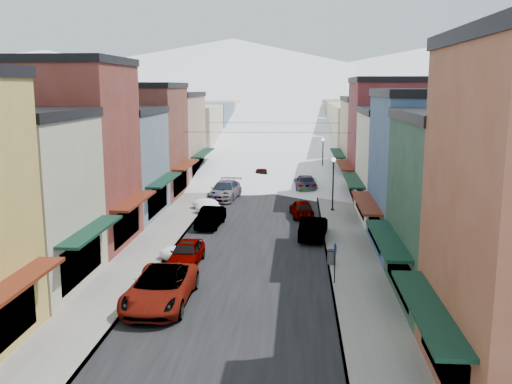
% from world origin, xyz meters
% --- Properties ---
extents(road, '(10.00, 160.00, 0.01)m').
position_xyz_m(road, '(0.00, 60.00, 0.01)').
color(road, black).
rests_on(road, ground).
extents(sidewalk_left, '(3.20, 160.00, 0.15)m').
position_xyz_m(sidewalk_left, '(-6.60, 60.00, 0.07)').
color(sidewalk_left, gray).
rests_on(sidewalk_left, ground).
extents(sidewalk_right, '(3.20, 160.00, 0.15)m').
position_xyz_m(sidewalk_right, '(6.60, 60.00, 0.07)').
color(sidewalk_right, gray).
rests_on(sidewalk_right, ground).
extents(curb_left, '(0.10, 160.00, 0.15)m').
position_xyz_m(curb_left, '(-5.05, 60.00, 0.07)').
color(curb_left, slate).
rests_on(curb_left, ground).
extents(curb_right, '(0.10, 160.00, 0.15)m').
position_xyz_m(curb_right, '(5.05, 60.00, 0.07)').
color(curb_right, slate).
rests_on(curb_right, ground).
extents(bldg_l_brick_near, '(12.30, 8.20, 12.50)m').
position_xyz_m(bldg_l_brick_near, '(-13.69, 20.50, 6.26)').
color(bldg_l_brick_near, maroon).
rests_on(bldg_l_brick_near, ground).
extents(bldg_l_grayblue, '(11.30, 9.20, 9.00)m').
position_xyz_m(bldg_l_grayblue, '(-13.19, 29.00, 4.51)').
color(bldg_l_grayblue, slate).
rests_on(bldg_l_grayblue, ground).
extents(bldg_l_brick_far, '(13.30, 9.20, 11.00)m').
position_xyz_m(bldg_l_brick_far, '(-14.19, 38.00, 5.51)').
color(bldg_l_brick_far, '#5F2A1F').
rests_on(bldg_l_brick_far, ground).
extents(bldg_l_tan, '(11.30, 11.20, 10.00)m').
position_xyz_m(bldg_l_tan, '(-13.19, 48.00, 5.01)').
color(bldg_l_tan, '#9E7E67').
rests_on(bldg_l_tan, ground).
extents(bldg_r_green, '(11.30, 9.20, 9.50)m').
position_xyz_m(bldg_r_green, '(13.19, 12.00, 4.76)').
color(bldg_r_green, '#1D3C2A').
rests_on(bldg_r_green, ground).
extents(bldg_r_blue, '(11.30, 9.20, 10.50)m').
position_xyz_m(bldg_r_blue, '(13.19, 21.00, 5.26)').
color(bldg_r_blue, '#344F76').
rests_on(bldg_r_blue, ground).
extents(bldg_r_cream, '(12.30, 9.20, 9.00)m').
position_xyz_m(bldg_r_cream, '(13.69, 30.00, 4.51)').
color(bldg_r_cream, '#EFE4C1').
rests_on(bldg_r_cream, ground).
extents(bldg_r_brick_far, '(13.30, 9.20, 11.50)m').
position_xyz_m(bldg_r_brick_far, '(14.19, 39.00, 5.76)').
color(bldg_r_brick_far, maroon).
rests_on(bldg_r_brick_far, ground).
extents(bldg_r_tan, '(11.30, 11.20, 9.50)m').
position_xyz_m(bldg_r_tan, '(13.19, 49.00, 4.76)').
color(bldg_r_tan, tan).
rests_on(bldg_r_tan, ground).
extents(distant_blocks, '(34.00, 55.00, 8.00)m').
position_xyz_m(distant_blocks, '(0.00, 83.00, 4.00)').
color(distant_blocks, gray).
rests_on(distant_blocks, ground).
extents(mountain_ridge, '(670.00, 340.00, 34.00)m').
position_xyz_m(mountain_ridge, '(-19.47, 277.18, 14.36)').
color(mountain_ridge, silver).
rests_on(mountain_ridge, ground).
extents(overhead_cables, '(16.40, 15.04, 0.04)m').
position_xyz_m(overhead_cables, '(0.00, 47.50, 6.20)').
color(overhead_cables, black).
rests_on(overhead_cables, ground).
extents(car_white_suv, '(2.94, 6.37, 1.77)m').
position_xyz_m(car_white_suv, '(-3.55, 10.55, 0.88)').
color(car_white_suv, silver).
rests_on(car_white_suv, ground).
extents(car_silver_sedan, '(1.84, 4.38, 1.48)m').
position_xyz_m(car_silver_sedan, '(-3.51, 17.06, 0.74)').
color(car_silver_sedan, '#95969C').
rests_on(car_silver_sedan, ground).
extents(car_dark_hatch, '(1.90, 4.60, 1.48)m').
position_xyz_m(car_dark_hatch, '(-3.50, 26.55, 0.74)').
color(car_dark_hatch, black).
rests_on(car_dark_hatch, ground).
extents(car_silver_wagon, '(3.05, 6.16, 1.72)m').
position_xyz_m(car_silver_wagon, '(-3.80, 37.45, 0.86)').
color(car_silver_wagon, '#A1A3A9').
rests_on(car_silver_wagon, ground).
extents(car_green_sedan, '(2.25, 5.00, 1.59)m').
position_xyz_m(car_green_sedan, '(4.30, 23.67, 0.80)').
color(car_green_sedan, black).
rests_on(car_green_sedan, ground).
extents(car_gray_suv, '(2.23, 4.44, 1.45)m').
position_xyz_m(car_gray_suv, '(3.50, 30.47, 0.73)').
color(car_gray_suv, '#9B9EA3').
rests_on(car_gray_suv, ground).
extents(car_black_sedan, '(2.55, 5.57, 1.58)m').
position_xyz_m(car_black_sedan, '(3.94, 42.92, 0.79)').
color(car_black_sedan, black).
rests_on(car_black_sedan, ground).
extents(car_lane_silver, '(1.93, 4.47, 1.50)m').
position_xyz_m(car_lane_silver, '(-0.97, 47.74, 0.75)').
color(car_lane_silver, '#94959B').
rests_on(car_lane_silver, ground).
extents(car_lane_white, '(2.61, 5.29, 1.44)m').
position_xyz_m(car_lane_white, '(0.60, 64.93, 0.72)').
color(car_lane_white, white).
rests_on(car_lane_white, ground).
extents(parking_sign, '(0.13, 0.29, 2.22)m').
position_xyz_m(parking_sign, '(5.20, 13.97, 1.45)').
color(parking_sign, black).
rests_on(parking_sign, sidewalk_right).
extents(trash_can, '(0.51, 0.51, 0.87)m').
position_xyz_m(trash_can, '(5.20, 17.34, 0.59)').
color(trash_can, '#5C5F61').
rests_on(trash_can, sidewalk_right).
extents(streetlamp_near, '(0.38, 0.38, 4.56)m').
position_xyz_m(streetlamp_near, '(6.16, 32.56, 3.03)').
color(streetlamp_near, black).
rests_on(streetlamp_near, sidewalk_right).
extents(streetlamp_far, '(0.38, 0.38, 4.62)m').
position_xyz_m(streetlamp_far, '(6.02, 50.61, 3.06)').
color(streetlamp_far, black).
rests_on(streetlamp_far, sidewalk_right).
extents(snow_pile_near, '(2.11, 2.50, 0.89)m').
position_xyz_m(snow_pile_near, '(-4.28, 17.88, 0.43)').
color(snow_pile_near, white).
rests_on(snow_pile_near, ground).
extents(snow_pile_mid, '(2.28, 2.60, 0.97)m').
position_xyz_m(snow_pile_mid, '(-4.30, 30.91, 0.46)').
color(snow_pile_mid, white).
rests_on(snow_pile_mid, ground).
extents(snow_pile_far, '(2.31, 2.62, 0.98)m').
position_xyz_m(snow_pile_far, '(-4.88, 32.76, 0.47)').
color(snow_pile_far, white).
rests_on(snow_pile_far, ground).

